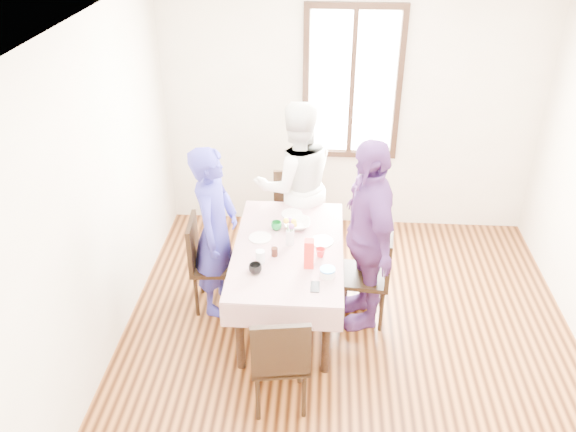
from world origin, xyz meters
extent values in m
plane|color=black|center=(0.00, 0.00, 0.00)|extent=(4.50, 4.50, 0.00)
plane|color=beige|center=(0.00, 2.25, 1.35)|extent=(4.00, 0.00, 4.00)
cube|color=black|center=(0.00, 2.23, 1.65)|extent=(1.02, 0.06, 1.62)
cube|color=white|center=(0.00, 2.24, 1.65)|extent=(0.90, 0.02, 1.50)
cube|color=black|center=(-0.54, 0.49, 0.38)|extent=(0.81, 1.46, 0.75)
cube|color=#510611|center=(-0.54, 0.49, 0.76)|extent=(0.93, 1.58, 0.01)
cube|color=black|center=(-1.22, 0.63, 0.46)|extent=(0.45, 0.45, 0.91)
cube|color=black|center=(0.13, 0.54, 0.46)|extent=(0.46, 0.46, 0.91)
cube|color=black|center=(-0.54, 1.50, 0.46)|extent=(0.47, 0.47, 0.91)
cube|color=black|center=(-0.54, -0.51, 0.46)|extent=(0.48, 0.48, 0.91)
imported|color=navy|center=(-1.20, 0.63, 0.81)|extent=(0.47, 0.64, 1.61)
imported|color=white|center=(-0.54, 1.48, 0.87)|extent=(1.00, 0.89, 1.73)
imported|color=#502965|center=(0.12, 0.54, 0.88)|extent=(0.66, 1.10, 1.76)
imported|color=black|center=(-0.78, 0.10, 0.80)|extent=(0.14, 0.14, 0.08)
imported|color=red|center=(-0.27, 0.37, 0.80)|extent=(0.10, 0.10, 0.08)
imported|color=#0C7226|center=(-0.67, 0.77, 0.80)|extent=(0.14, 0.14, 0.08)
imported|color=white|center=(-0.49, 0.83, 0.79)|extent=(0.26, 0.26, 0.06)
cube|color=red|center=(-0.36, 0.22, 0.89)|extent=(0.08, 0.08, 0.25)
cylinder|color=white|center=(-0.20, 0.09, 0.79)|extent=(0.12, 0.12, 0.06)
cylinder|color=black|center=(-0.65, 0.35, 0.80)|extent=(0.06, 0.06, 0.08)
cylinder|color=silver|center=(-0.76, 0.25, 0.82)|extent=(0.08, 0.08, 0.11)
cube|color=black|center=(-0.30, -0.06, 0.77)|extent=(0.07, 0.14, 0.01)
cylinder|color=silver|center=(-0.53, 0.54, 0.83)|extent=(0.07, 0.07, 0.14)
cylinder|color=white|center=(-0.80, 0.61, 0.77)|extent=(0.20, 0.20, 0.01)
cylinder|color=white|center=(-0.26, 0.59, 0.77)|extent=(0.20, 0.20, 0.01)
cylinder|color=white|center=(-0.55, 1.05, 0.77)|extent=(0.20, 0.20, 0.01)
cylinder|color=blue|center=(-0.20, 0.09, 0.83)|extent=(0.12, 0.12, 0.01)
camera|label=1|loc=(-0.26, -3.70, 3.56)|focal=36.64mm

